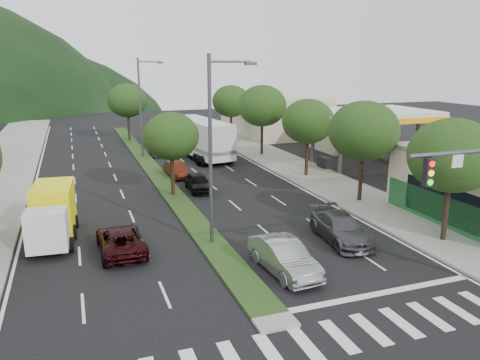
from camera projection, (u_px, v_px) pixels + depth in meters
name	position (u px, v px, depth m)	size (l,w,h in m)	color
ground	(271.00, 318.00, 18.04)	(160.00, 160.00, 0.00)	black
sidewalk_right	(286.00, 164.00, 44.93)	(5.00, 90.00, 0.15)	gray
median	(151.00, 167.00, 43.55)	(1.60, 56.00, 0.12)	#1E3714
crosswalk	(294.00, 346.00, 16.21)	(19.00, 2.20, 0.01)	silver
gas_canopy	(365.00, 117.00, 43.21)	(12.20, 8.20, 5.25)	silver
bldg_right_far	(273.00, 114.00, 63.94)	(10.00, 16.00, 5.20)	beige
tree_r_a	(452.00, 156.00, 24.45)	(4.60, 4.60, 6.63)	black
tree_r_b	(364.00, 131.00, 31.69)	(4.80, 4.80, 6.94)	black
tree_r_c	(308.00, 121.00, 39.06)	(4.40, 4.40, 6.48)	black
tree_r_d	(262.00, 106.00, 48.07)	(5.00, 5.00, 7.17)	black
tree_r_e	(231.00, 101.00, 57.26)	(4.60, 4.60, 6.71)	black
tree_med_near	(171.00, 136.00, 33.36)	(4.00, 4.00, 6.02)	black
tree_med_far	(127.00, 101.00, 56.93)	(4.80, 4.80, 6.94)	black
streetlight_near	(214.00, 142.00, 24.03)	(2.60, 0.25, 10.00)	#47494C
streetlight_mid	(142.00, 103.00, 46.82)	(2.60, 0.25, 10.00)	#47494C
sedan_silver	(284.00, 257.00, 21.75)	(1.63, 4.67, 1.54)	#929499
suv_maroon	(121.00, 240.00, 24.09)	(2.20, 4.77, 1.33)	black
car_queue_a	(198.00, 182.00, 35.63)	(1.59, 3.94, 1.34)	black
car_queue_b	(341.00, 228.00, 25.62)	(2.06, 5.08, 1.47)	#434347
car_queue_c	(176.00, 169.00, 40.00)	(1.35, 3.87, 1.28)	#47170B
car_queue_d	(205.00, 155.00, 45.84)	(2.29, 4.96, 1.38)	black
car_queue_e	(158.00, 149.00, 49.18)	(1.47, 3.66, 1.25)	#57565C
car_queue_f	(197.00, 135.00, 58.80)	(1.66, 4.09, 1.19)	black
box_truck	(53.00, 215.00, 25.75)	(2.70, 6.07, 2.92)	silver
motorhome	(202.00, 138.00, 47.38)	(4.28, 10.50, 3.92)	silver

